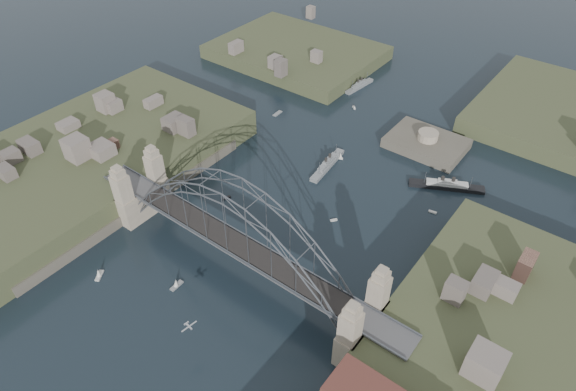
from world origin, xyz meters
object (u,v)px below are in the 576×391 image
(fort_island, at_px, (425,148))
(bridge, at_px, (236,231))
(naval_cruiser_far, at_px, (359,86))
(ocean_liner, at_px, (446,186))
(naval_cruiser_near, at_px, (327,165))

(fort_island, bearing_deg, bridge, -99.73)
(bridge, bearing_deg, fort_island, 80.27)
(naval_cruiser_far, relative_size, ocean_liner, 0.74)
(naval_cruiser_near, distance_m, naval_cruiser_far, 48.67)
(naval_cruiser_far, distance_m, ocean_liner, 58.64)
(fort_island, height_order, naval_cruiser_far, fort_island)
(naval_cruiser_far, height_order, ocean_liner, ocean_liner)
(fort_island, relative_size, naval_cruiser_far, 1.57)
(bridge, relative_size, ocean_liner, 4.44)
(bridge, xyz_separation_m, fort_island, (12.00, 70.00, -12.66))
(naval_cruiser_far, bearing_deg, ocean_liner, -35.22)
(naval_cruiser_far, bearing_deg, naval_cruiser_near, -69.37)
(fort_island, height_order, ocean_liner, fort_island)
(bridge, relative_size, naval_cruiser_near, 4.96)
(bridge, distance_m, naval_cruiser_near, 46.01)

